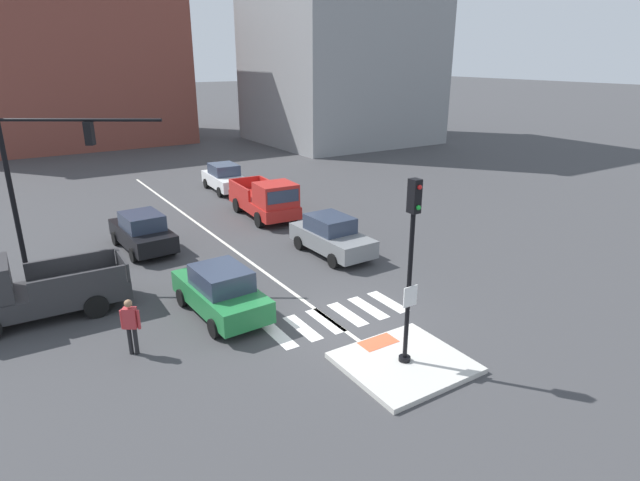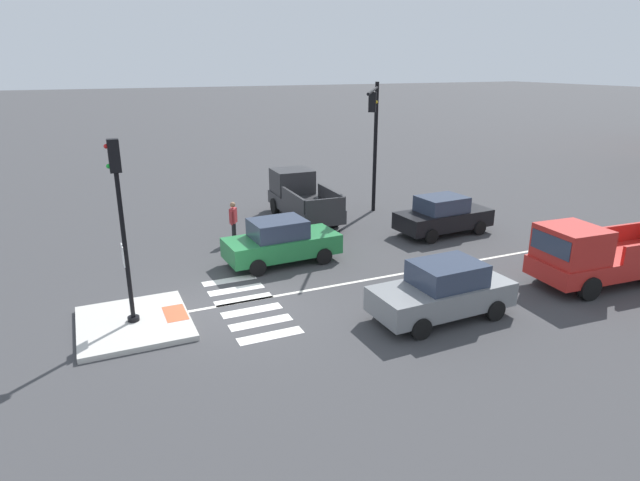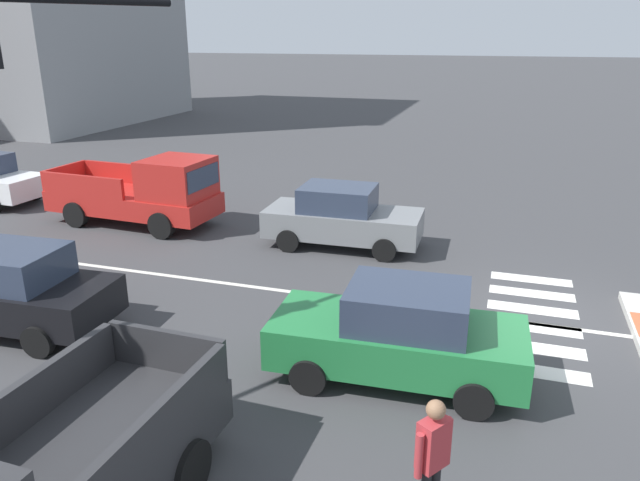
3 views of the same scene
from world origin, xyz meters
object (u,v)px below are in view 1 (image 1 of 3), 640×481
Objects in this scene: signal_pole at (411,257)px; pedestrian_at_curb_left at (131,322)px; car_black_westbound_far at (142,232)px; pickup_truck_charcoal_cross_left at (24,292)px; car_green_westbound_near at (221,291)px; traffic_light_mast at (41,171)px; car_grey_eastbound_mid at (331,236)px; pickup_truck_red_eastbound_far at (267,200)px; car_white_eastbound_distant at (225,178)px.

signal_pole is 7.83m from pedestrian_at_curb_left.
pedestrian_at_curb_left reaches higher than car_black_westbound_far.
pickup_truck_charcoal_cross_left is (-4.81, -4.53, 0.17)m from car_black_westbound_far.
pickup_truck_charcoal_cross_left is (-5.31, 2.91, 0.17)m from car_green_westbound_near.
traffic_light_mast is at bearing 123.92° from car_green_westbound_near.
signal_pole reaches higher than pedestrian_at_curb_left.
pickup_truck_charcoal_cross_left is at bearing 120.86° from pedestrian_at_curb_left.
pickup_truck_red_eastbound_far reaches higher than car_grey_eastbound_mid.
car_black_westbound_far is 2.51× the size of pedestrian_at_curb_left.
traffic_light_mast is 7.67m from pedestrian_at_curb_left.
traffic_light_mast reaches higher than signal_pole.
signal_pole is 1.19× the size of car_black_westbound_far.
car_white_eastbound_distant is at bearing 46.22° from pickup_truck_charcoal_cross_left.
signal_pole is at bearing -102.23° from pickup_truck_red_eastbound_far.
car_green_westbound_near is 6.06m from pickup_truck_charcoal_cross_left.
car_black_westbound_far is 6.66m from pickup_truck_red_eastbound_far.
signal_pole is 2.99× the size of pedestrian_at_curb_left.
pedestrian_at_curb_left is (2.29, -3.84, 0.00)m from pickup_truck_charcoal_cross_left.
traffic_light_mast is 3.65× the size of pedestrian_at_curb_left.
pickup_truck_red_eastbound_far is at bearing 46.56° from pedestrian_at_curb_left.
pickup_truck_charcoal_cross_left is at bearing -153.22° from pickup_truck_red_eastbound_far.
car_grey_eastbound_mid is (3.02, 8.12, -2.34)m from signal_pole.
signal_pole reaches higher than car_white_eastbound_distant.
signal_pole is at bearing -45.22° from pickup_truck_charcoal_cross_left.
car_green_westbound_near is 10.56m from pickup_truck_red_eastbound_far.
pickup_truck_charcoal_cross_left is (-11.88, -12.40, 0.17)m from car_white_eastbound_distant.
pedestrian_at_curb_left is (-9.59, -16.24, 0.17)m from car_white_eastbound_distant.
car_grey_eastbound_mid is 0.80× the size of pickup_truck_red_eastbound_far.
pickup_truck_charcoal_cross_left is at bearing 151.25° from car_green_westbound_near.
car_green_westbound_near is (-3.00, 5.46, -2.34)m from signal_pole.
signal_pole is 0.82× the size of traffic_light_mast.
car_green_westbound_near is at bearing 118.77° from signal_pole.
pedestrian_at_curb_left is at bearing 143.00° from signal_pole.
car_black_westbound_far is 10.58m from car_white_eastbound_distant.
car_white_eastbound_distant is at bearing 87.47° from car_grey_eastbound_mid.
car_green_westbound_near is 2.50× the size of pedestrian_at_curb_left.
car_white_eastbound_distant is at bearing 80.23° from signal_pole.
pickup_truck_red_eastbound_far is at bearing 55.00° from car_green_westbound_near.
traffic_light_mast is at bearing 121.54° from signal_pole.
pedestrian_at_curb_left is (-3.01, -0.93, 0.17)m from car_green_westbound_near.
traffic_light_mast is 1.46× the size of car_black_westbound_far.
traffic_light_mast is 1.47× the size of car_grey_eastbound_mid.
signal_pole reaches higher than car_grey_eastbound_mid.
car_grey_eastbound_mid is (10.06, -3.35, -3.28)m from traffic_light_mast.
traffic_light_mast is 1.46× the size of car_green_westbound_near.
car_black_westbound_far is 6.61m from pickup_truck_charcoal_cross_left.
traffic_light_mast is 1.46× the size of car_white_eastbound_distant.
pedestrian_at_curb_left is (1.03, -6.94, -3.10)m from traffic_light_mast.
car_black_westbound_far is 1.00× the size of car_white_eastbound_distant.
car_black_westbound_far and car_green_westbound_near have the same top height.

